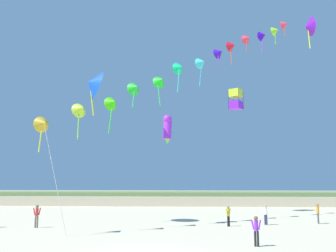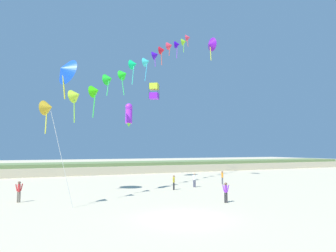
# 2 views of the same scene
# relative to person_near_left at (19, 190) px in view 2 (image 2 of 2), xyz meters

# --- Properties ---
(ground_plane) EXTENTS (240.00, 240.00, 0.00)m
(ground_plane) POSITION_rel_person_near_left_xyz_m (9.65, -10.47, -0.98)
(ground_plane) COLOR beige
(dune_ridge) EXTENTS (120.00, 9.77, 1.92)m
(dune_ridge) POSITION_rel_person_near_left_xyz_m (9.65, 27.95, -0.03)
(dune_ridge) COLOR beige
(dune_ridge) RESTS_ON ground
(person_near_left) EXTENTS (0.59, 0.24, 1.70)m
(person_near_left) POSITION_rel_person_near_left_xyz_m (0.00, 0.00, 0.00)
(person_near_left) COLOR #726656
(person_near_left) RESTS_ON ground
(person_near_right) EXTENTS (0.22, 0.58, 1.64)m
(person_near_right) POSITION_rel_person_near_left_xyz_m (22.33, 3.89, -0.03)
(person_near_right) COLOR #474C56
(person_near_right) RESTS_ON ground
(person_mid_center) EXTENTS (0.55, 0.28, 1.61)m
(person_mid_center) POSITION_rel_person_near_left_xyz_m (15.24, -6.95, -0.05)
(person_mid_center) COLOR black
(person_mid_center) RESTS_ON ground
(person_far_right) EXTENTS (0.45, 0.43, 1.56)m
(person_far_right) POSITION_rel_person_near_left_xyz_m (14.68, 1.70, -0.08)
(person_far_right) COLOR black
(person_far_right) RESTS_ON ground
(person_far_center) EXTENTS (0.49, 0.42, 1.61)m
(person_far_center) POSITION_rel_person_near_left_xyz_m (17.81, 2.83, -0.05)
(person_far_center) COLOR #282D4C
(person_far_center) RESTS_ON ground
(kite_banner_string) EXTENTS (23.17, 20.61, 23.33)m
(kite_banner_string) POSITION_rel_person_near_left_xyz_m (12.85, 5.54, 13.89)
(kite_banner_string) COLOR gold
(large_kite_low_lead) EXTENTS (2.63, 3.06, 4.14)m
(large_kite_low_lead) POSITION_rel_person_near_left_xyz_m (3.39, 2.13, 10.81)
(large_kite_low_lead) COLOR blue
(large_kite_mid_trail) EXTENTS (1.01, 2.10, 3.51)m
(large_kite_mid_trail) POSITION_rel_person_near_left_xyz_m (24.64, 9.87, 19.00)
(large_kite_mid_trail) COLOR purple
(large_kite_high_solo) EXTENTS (1.81, 1.81, 2.34)m
(large_kite_high_solo) POSITION_rel_person_near_left_xyz_m (17.20, 13.94, 12.01)
(large_kite_high_solo) COLOR #881FEC
(large_kite_outer_drift) EXTENTS (0.99, 1.11, 2.46)m
(large_kite_outer_drift) POSITION_rel_person_near_left_xyz_m (9.84, 2.32, 6.94)
(large_kite_outer_drift) COLOR #AB2EEA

